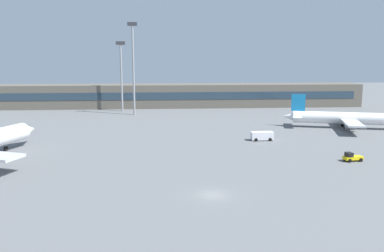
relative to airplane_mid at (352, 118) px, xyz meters
name	(u,v)px	position (x,y,z in m)	size (l,w,h in m)	color
ground_plane	(192,138)	(-45.01, -9.94, -2.83)	(400.00, 400.00, 0.00)	slate
terminal_building	(181,96)	(-45.01, 50.87, 1.68)	(142.29, 12.13, 9.00)	#5B564C
airplane_mid	(352,118)	(0.00, 0.00, 0.00)	(36.78, 26.14, 9.27)	white
baggage_tug_yellow	(352,157)	(-16.29, -33.50, -2.03)	(3.79, 2.27, 1.75)	yellow
service_van_white	(262,136)	(-28.66, -13.76, -1.71)	(5.24, 2.41, 2.08)	white
floodlight_tower_west	(133,63)	(-62.05, 30.35, 14.73)	(3.20, 0.80, 30.93)	gray
floodlight_tower_east	(121,71)	(-67.16, 40.03, 11.72)	(3.20, 0.80, 25.07)	gray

